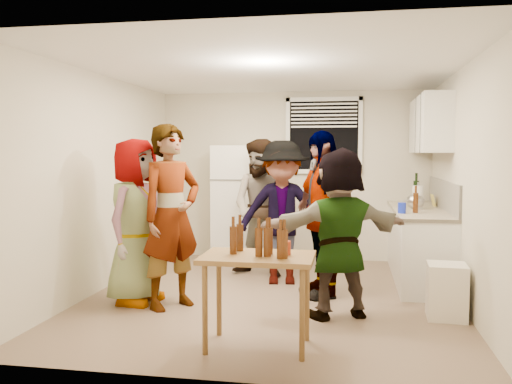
% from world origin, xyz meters
% --- Properties ---
extents(room, '(4.00, 4.50, 2.50)m').
position_xyz_m(room, '(0.00, 0.00, 0.00)').
color(room, beige).
rests_on(room, ground).
extents(window, '(1.12, 0.10, 1.06)m').
position_xyz_m(window, '(0.45, 2.21, 1.85)').
color(window, white).
rests_on(window, room).
extents(refrigerator, '(0.70, 0.70, 1.70)m').
position_xyz_m(refrigerator, '(-0.75, 1.88, 0.85)').
color(refrigerator, white).
rests_on(refrigerator, ground).
extents(counter_lower, '(0.60, 2.20, 0.86)m').
position_xyz_m(counter_lower, '(1.70, 1.15, 0.43)').
color(counter_lower, white).
rests_on(counter_lower, ground).
extents(countertop, '(0.64, 2.22, 0.04)m').
position_xyz_m(countertop, '(1.70, 1.15, 0.88)').
color(countertop, '#B8AC93').
rests_on(countertop, counter_lower).
extents(backsplash, '(0.03, 2.20, 0.36)m').
position_xyz_m(backsplash, '(1.99, 1.15, 1.08)').
color(backsplash, '#B7B2A9').
rests_on(backsplash, countertop).
extents(upper_cabinets, '(0.34, 1.60, 0.70)m').
position_xyz_m(upper_cabinets, '(1.83, 1.35, 1.95)').
color(upper_cabinets, white).
rests_on(upper_cabinets, room).
extents(kettle, '(0.28, 0.25, 0.21)m').
position_xyz_m(kettle, '(1.65, 1.12, 0.90)').
color(kettle, silver).
rests_on(kettle, countertop).
extents(paper_towel, '(0.13, 0.13, 0.29)m').
position_xyz_m(paper_towel, '(1.68, 1.13, 0.90)').
color(paper_towel, white).
rests_on(paper_towel, countertop).
extents(wine_bottle, '(0.08, 0.08, 0.31)m').
position_xyz_m(wine_bottle, '(1.75, 1.95, 0.90)').
color(wine_bottle, black).
rests_on(wine_bottle, countertop).
extents(beer_bottle_counter, '(0.06, 0.06, 0.23)m').
position_xyz_m(beer_bottle_counter, '(1.60, 0.66, 0.90)').
color(beer_bottle_counter, '#47230C').
rests_on(beer_bottle_counter, countertop).
extents(blue_cup, '(0.09, 0.09, 0.12)m').
position_xyz_m(blue_cup, '(1.44, 0.58, 0.90)').
color(blue_cup, '#182BCD').
rests_on(blue_cup, countertop).
extents(picture_frame, '(0.02, 0.18, 0.15)m').
position_xyz_m(picture_frame, '(1.92, 1.53, 0.98)').
color(picture_frame, '#DBC853').
rests_on(picture_frame, countertop).
extents(trash_bin, '(0.38, 0.38, 0.53)m').
position_xyz_m(trash_bin, '(1.78, -0.47, 0.25)').
color(trash_bin, white).
rests_on(trash_bin, ground).
extents(serving_table, '(0.91, 0.61, 0.77)m').
position_xyz_m(serving_table, '(0.12, -1.55, 0.00)').
color(serving_table, brown).
rests_on(serving_table, ground).
extents(beer_bottle_table, '(0.06, 0.06, 0.22)m').
position_xyz_m(beer_bottle_table, '(0.20, -1.49, 0.77)').
color(beer_bottle_table, '#47230C').
rests_on(beer_bottle_table, serving_table).
extents(red_cup, '(0.09, 0.09, 0.11)m').
position_xyz_m(red_cup, '(0.34, -1.50, 0.77)').
color(red_cup, '#98290E').
rests_on(red_cup, serving_table).
extents(guest_grey, '(1.88, 1.19, 0.56)m').
position_xyz_m(guest_grey, '(-1.39, -0.44, 0.00)').
color(guest_grey, gray).
rests_on(guest_grey, ground).
extents(guest_stripe, '(1.94, 1.67, 0.45)m').
position_xyz_m(guest_stripe, '(-0.96, -0.55, 0.00)').
color(guest_stripe, '#141933').
rests_on(guest_stripe, ground).
extents(guest_back_left, '(1.28, 1.94, 0.67)m').
position_xyz_m(guest_back_left, '(-0.26, 1.01, 0.00)').
color(guest_back_left, brown).
rests_on(guest_back_left, ground).
extents(guest_back_right, '(1.36, 1.89, 0.65)m').
position_xyz_m(guest_back_right, '(0.03, 0.67, 0.00)').
color(guest_back_right, '#3B3B3F').
rests_on(guest_back_right, ground).
extents(guest_black, '(2.14, 1.87, 0.45)m').
position_xyz_m(guest_black, '(0.54, 0.16, 0.00)').
color(guest_black, black).
rests_on(guest_black, ground).
extents(guest_orange, '(2.07, 2.13, 0.49)m').
position_xyz_m(guest_orange, '(0.75, -0.59, 0.00)').
color(guest_orange, '#C47C51').
rests_on(guest_orange, ground).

